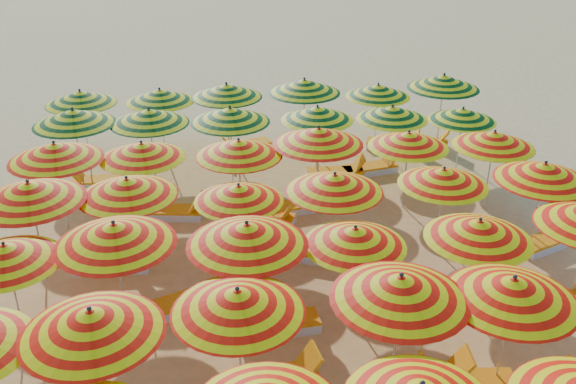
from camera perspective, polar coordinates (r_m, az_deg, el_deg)
The scene contains 54 objects.
ground at distance 15.44m, azimuth 0.20°, elevation -6.15°, with size 120.00×120.00×0.00m, color #F6C26D.
umbrella_7 at distance 10.54m, azimuth -17.08°, elevation -10.99°, with size 2.93×2.93×2.41m.
umbrella_8 at distance 10.61m, azimuth -4.49°, elevation -9.65°, with size 2.95×2.95×2.38m.
umbrella_9 at distance 10.86m, azimuth 9.96°, elevation -8.40°, with size 2.42×2.42×2.49m.
umbrella_10 at distance 11.44m, azimuth 19.35°, elevation -8.18°, with size 2.81×2.81×2.40m.
umbrella_12 at distance 13.16m, azimuth -23.82°, elevation -5.05°, with size 2.13×2.13×2.21m.
umbrella_13 at distance 12.64m, azimuth -15.16°, elevation -3.63°, with size 2.99×2.99×2.48m.
umbrella_14 at distance 12.19m, azimuth -3.66°, elevation -3.79°, with size 3.13×3.13×2.50m.
umbrella_15 at distance 12.68m, azimuth 5.98°, elevation -3.98°, with size 2.60×2.60×2.19m.
umbrella_16 at distance 13.24m, azimuth 16.62°, elevation -3.25°, with size 2.82×2.82×2.28m.
umbrella_18 at distance 14.80m, azimuth -22.00°, elevation -0.01°, with size 2.40×2.40×2.50m.
umbrella_19 at distance 14.65m, azimuth -14.09°, elevation 0.40°, with size 2.87×2.87×2.36m.
umbrella_20 at distance 14.41m, azimuth -4.41°, elevation -0.12°, with size 2.04×2.04×2.15m.
umbrella_21 at distance 14.45m, azimuth 4.17°, elevation 0.80°, with size 2.72×2.72×2.36m.
umbrella_22 at distance 15.39m, azimuth 13.65°, elevation 1.31°, with size 2.39×2.39×2.24m.
umbrella_23 at distance 15.99m, azimuth 21.82°, elevation 1.65°, with size 2.74×2.74×2.41m.
umbrella_24 at distance 16.82m, azimuth -20.00°, elevation 3.38°, with size 2.78×2.78×2.47m.
umbrella_25 at distance 16.67m, azimuth -12.85°, elevation 3.60°, with size 2.45×2.45×2.30m.
umbrella_26 at distance 16.30m, azimuth -4.40°, elevation 3.90°, with size 2.74×2.74×2.37m.
umbrella_27 at distance 16.69m, azimuth 2.72°, elevation 4.97°, with size 2.84×2.84×2.51m.
umbrella_28 at distance 17.30m, azimuth 10.67°, elevation 4.59°, with size 2.76×2.76×2.28m.
umbrella_29 at distance 17.81m, azimuth 17.84°, elevation 4.48°, with size 2.51×2.51×2.30m.
umbrella_30 at distance 19.15m, azimuth -18.53°, elevation 6.34°, with size 2.60×2.60×2.46m.
umbrella_31 at distance 18.78m, azimuth -12.23°, elevation 6.57°, with size 2.71×2.71×2.40m.
umbrella_32 at distance 18.48m, azimuth -5.17°, elevation 6.83°, with size 2.51×2.51×2.43m.
umbrella_33 at distance 18.93m, azimuth 2.63°, elevation 6.99°, with size 2.83×2.83×2.28m.
umbrella_34 at distance 19.30m, azimuth 9.25°, elevation 6.96°, with size 2.58×2.58×2.25m.
umbrella_35 at distance 19.87m, azimuth 15.26°, elevation 6.65°, with size 2.35×2.35×2.14m.
umbrella_36 at distance 21.17m, azimuth -17.96°, elevation 8.00°, with size 2.31×2.31×2.34m.
umbrella_37 at distance 20.85m, azimuth -11.32°, elevation 8.40°, with size 2.53×2.53×2.30m.
umbrella_38 at distance 20.69m, azimuth -5.48°, elevation 8.95°, with size 2.74×2.74×2.41m.
umbrella_39 at distance 20.87m, azimuth 1.46°, elevation 9.38°, with size 2.70×2.70×2.48m.
umbrella_40 at distance 21.31m, azimuth 8.01°, elevation 8.91°, with size 2.33×2.33×2.24m.
umbrella_41 at distance 21.83m, azimuth 13.66°, elevation 9.50°, with size 2.74×2.74×2.51m.
lounger_3 at distance 12.00m, azimuth -1.22°, elevation -16.47°, with size 1.81×0.89×0.69m.
lounger_4 at distance 12.31m, azimuth 11.94°, elevation -15.88°, with size 1.77×0.69×0.69m.
lounger_5 at distance 12.37m, azimuth 15.45°, elevation -16.11°, with size 1.78×0.73×0.69m.
lounger_7 at distance 13.82m, azimuth -11.95°, elevation -10.45°, with size 1.82×1.25×0.69m.
lounger_8 at distance 13.22m, azimuth -1.14°, elevation -11.71°, with size 1.79×0.77×0.69m.
lounger_9 at distance 15.03m, azimuth 22.47°, elevation -8.79°, with size 1.82×1.00×0.69m.
lounger_10 at distance 15.60m, azimuth -15.17°, elevation -6.16°, with size 1.75×0.64×0.69m.
lounger_11 at distance 15.14m, azimuth -2.23°, elevation -6.20°, with size 1.82×1.25×0.69m.
lounger_12 at distance 15.46m, azimuth 1.97°, elevation -5.44°, with size 1.82×1.20×0.69m.
lounger_13 at distance 17.23m, azimuth 22.26°, elevation -4.00°, with size 1.82×1.22×0.69m.
lounger_14 at distance 17.53m, azimuth -10.26°, elevation -1.76°, with size 1.80×0.82×0.69m.
lounger_15 at distance 16.97m, azimuth -2.14°, elevation -2.32°, with size 1.82×1.18×0.69m.
lounger_16 at distance 17.55m, azimuth 0.92°, elevation -1.25°, with size 1.82×0.97×0.69m.
lounger_17 at distance 19.71m, azimuth -16.33°, elevation 0.88°, with size 1.75×0.63×0.69m.
lounger_18 at distance 19.53m, azimuth 4.35°, elevation 1.69°, with size 1.76×0.66×0.69m.
lounger_19 at distance 19.96m, azimuth 7.39°, elevation 2.11°, with size 1.82×0.93×0.69m.
lounger_20 at distance 21.50m, azimuth -3.92°, elevation 4.11°, with size 1.83×1.06×0.69m.
lounger_21 at distance 21.87m, azimuth 9.37°, elevation 4.21°, with size 1.83×1.06×0.69m.
lounger_22 at distance 22.25m, azimuth 11.95°, elevation 4.37°, with size 1.82×1.24×0.69m.
beachgoer_b at distance 13.40m, azimuth -3.33°, elevation -7.85°, with size 0.75×0.59×1.55m, color tan.
Camera 1 is at (-1.47, -12.90, 8.34)m, focal length 40.00 mm.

